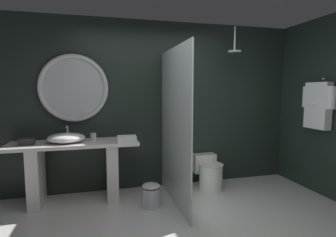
# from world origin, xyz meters

# --- Properties ---
(back_wall_panel) EXTENTS (4.80, 0.10, 2.60)m
(back_wall_panel) POSITION_xyz_m (0.00, 1.90, 1.30)
(back_wall_panel) COLOR #1E2823
(back_wall_panel) RESTS_ON ground_plane
(side_wall_right) EXTENTS (0.10, 2.47, 2.60)m
(side_wall_right) POSITION_xyz_m (2.35, 0.76, 1.30)
(side_wall_right) COLOR #1E2823
(side_wall_right) RESTS_ON ground_plane
(vanity_counter) EXTENTS (1.72, 0.56, 0.84)m
(vanity_counter) POSITION_xyz_m (-1.20, 1.55, 0.51)
(vanity_counter) COLOR silver
(vanity_counter) RESTS_ON ground_plane
(vessel_sink) EXTENTS (0.49, 0.40, 0.21)m
(vessel_sink) POSITION_xyz_m (-1.29, 1.53, 0.90)
(vessel_sink) COLOR white
(vessel_sink) RESTS_ON vanity_counter
(tumbler_cup) EXTENTS (0.08, 0.08, 0.11)m
(tumbler_cup) POSITION_xyz_m (-0.94, 1.60, 0.89)
(tumbler_cup) COLOR silver
(tumbler_cup) RESTS_ON vanity_counter
(tissue_box) EXTENTS (0.18, 0.13, 0.09)m
(tissue_box) POSITION_xyz_m (-1.77, 1.51, 0.88)
(tissue_box) COLOR #282D28
(tissue_box) RESTS_ON vanity_counter
(round_wall_mirror) EXTENTS (0.97, 0.07, 0.97)m
(round_wall_mirror) POSITION_xyz_m (-1.20, 1.81, 1.57)
(round_wall_mirror) COLOR silver
(shower_glass_panel) EXTENTS (0.02, 1.39, 2.10)m
(shower_glass_panel) POSITION_xyz_m (0.12, 1.15, 1.05)
(shower_glass_panel) COLOR silver
(shower_glass_panel) RESTS_ON ground_plane
(rain_shower_head) EXTENTS (0.19, 0.19, 0.38)m
(rain_shower_head) POSITION_xyz_m (1.17, 1.52, 2.17)
(rain_shower_head) COLOR silver
(hanging_bathrobe) EXTENTS (0.20, 0.56, 0.74)m
(hanging_bathrobe) POSITION_xyz_m (2.21, 0.93, 1.35)
(hanging_bathrobe) COLOR silver
(toilet) EXTENTS (0.38, 0.58, 0.50)m
(toilet) POSITION_xyz_m (0.80, 1.55, 0.25)
(toilet) COLOR white
(toilet) RESTS_ON ground_plane
(waste_bin) EXTENTS (0.24, 0.24, 0.32)m
(waste_bin) POSITION_xyz_m (-0.22, 1.10, 0.16)
(waste_bin) COLOR silver
(waste_bin) RESTS_ON ground_plane
(folded_hand_towel) EXTENTS (0.27, 0.21, 0.09)m
(folded_hand_towel) POSITION_xyz_m (-0.50, 1.37, 0.88)
(folded_hand_towel) COLOR white
(folded_hand_towel) RESTS_ON vanity_counter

